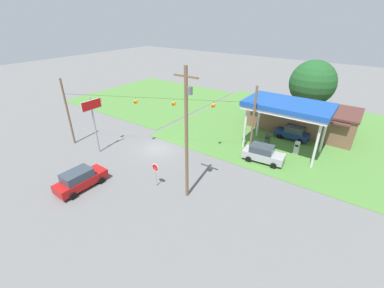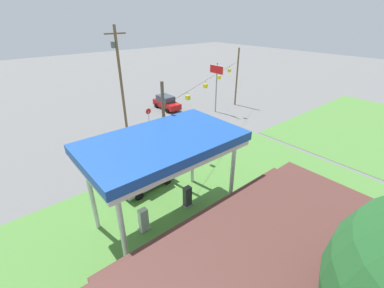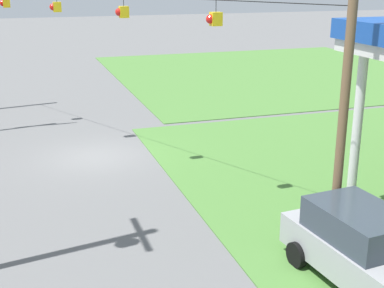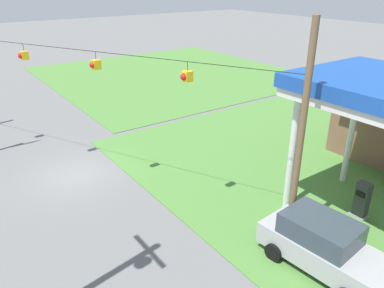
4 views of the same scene
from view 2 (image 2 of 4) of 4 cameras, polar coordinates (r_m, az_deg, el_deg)
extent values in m
plane|color=slate|center=(31.02, 4.21, 2.89)|extent=(160.00, 160.00, 0.00)
cube|color=silver|center=(15.50, -6.37, -1.05)|extent=(9.29, 5.43, 0.35)
cube|color=#19479E|center=(15.30, -6.46, 0.44)|extent=(9.49, 5.63, 0.55)
cylinder|color=silver|center=(20.43, 0.05, -2.36)|extent=(0.28, 0.28, 5.17)
cylinder|color=silver|center=(17.24, -21.39, -10.66)|extent=(0.28, 0.28, 5.17)
cylinder|color=silver|center=(17.89, 8.88, -7.40)|extent=(0.28, 0.28, 5.17)
cylinder|color=silver|center=(14.13, -15.03, -19.22)|extent=(0.28, 0.28, 5.17)
cube|color=brown|center=(13.63, 14.74, -26.73)|extent=(13.94, 6.03, 3.53)
cube|color=#512D28|center=(12.19, 15.83, -21.41)|extent=(14.24, 6.33, 0.24)
cube|color=#512D28|center=(13.90, 3.98, -15.08)|extent=(12.55, 0.70, 0.20)
cube|color=gray|center=(19.35, -1.02, -13.37)|extent=(0.71, 0.56, 0.12)
cube|color=#333338|center=(18.84, -1.04, -11.48)|extent=(0.55, 0.40, 1.50)
cube|color=black|center=(18.79, -1.47, -10.45)|extent=(0.39, 0.03, 0.24)
cube|color=gray|center=(17.91, -10.51, -17.97)|extent=(0.71, 0.56, 0.12)
cube|color=silver|center=(17.35, -10.74, -16.06)|extent=(0.55, 0.40, 1.50)
cube|color=black|center=(17.30, -11.20, -14.93)|extent=(0.39, 0.03, 0.24)
cube|color=#9E9EA3|center=(21.11, -10.13, -7.63)|extent=(4.67, 2.28, 0.83)
cube|color=#333D47|center=(20.81, -9.70, -5.53)|extent=(2.63, 1.94, 0.76)
cylinder|color=black|center=(20.10, -11.65, -11.25)|extent=(0.70, 0.29, 0.68)
cylinder|color=black|center=(21.43, -14.59, -8.92)|extent=(0.70, 0.29, 0.68)
cylinder|color=black|center=(21.40, -5.49, -8.11)|extent=(0.70, 0.29, 0.68)
cylinder|color=black|center=(22.65, -8.63, -6.14)|extent=(0.70, 0.29, 0.68)
cube|color=navy|center=(15.85, 2.74, -21.58)|extent=(4.29, 1.98, 0.72)
cube|color=#333D47|center=(15.18, 2.03, -20.14)|extent=(2.38, 1.77, 0.79)
cylinder|color=black|center=(17.20, 4.04, -18.47)|extent=(0.69, 0.24, 0.68)
cylinder|color=black|center=(16.32, 8.82, -22.02)|extent=(0.69, 0.24, 0.68)
cylinder|color=black|center=(16.09, -3.52, -22.60)|extent=(0.69, 0.24, 0.68)
cylinder|color=black|center=(15.14, 1.10, -26.91)|extent=(0.69, 0.24, 0.68)
cube|color=#AD1414|center=(38.45, -5.62, 8.82)|extent=(1.92, 4.87, 0.81)
cube|color=#333D47|center=(38.44, -5.93, 10.06)|extent=(1.74, 2.69, 0.80)
cylinder|color=black|center=(37.92, -3.12, 8.00)|extent=(0.23, 0.68, 0.68)
cylinder|color=black|center=(36.90, -5.50, 7.38)|extent=(0.23, 0.68, 0.68)
cylinder|color=black|center=(40.26, -5.69, 9.04)|extent=(0.23, 0.68, 0.68)
cylinder|color=black|center=(39.31, -7.99, 8.47)|extent=(0.23, 0.68, 0.68)
cylinder|color=#99999E|center=(32.04, -9.55, 5.41)|extent=(0.08, 0.08, 2.10)
cylinder|color=white|center=(31.68, -9.69, 7.18)|extent=(0.80, 0.03, 0.80)
cylinder|color=red|center=(31.68, -9.69, 7.18)|extent=(0.70, 0.03, 0.70)
cylinder|color=gray|center=(36.56, 5.41, 12.24)|extent=(0.18, 0.18, 6.82)
cube|color=white|center=(35.94, 5.47, 16.15)|extent=(0.06, 2.54, 1.12)
cube|color=red|center=(35.94, 5.47, 16.15)|extent=(0.07, 2.42, 1.00)
cylinder|color=brown|center=(28.68, -15.39, 12.41)|extent=(0.28, 0.28, 11.72)
cube|color=brown|center=(27.94, -16.73, 22.47)|extent=(2.20, 0.14, 0.14)
cylinder|color=#59595B|center=(27.87, -17.14, 20.33)|extent=(0.44, 0.44, 0.60)
cylinder|color=brown|center=(39.97, 9.94, 14.36)|extent=(0.24, 0.24, 8.37)
cylinder|color=brown|center=(20.01, -6.11, 1.95)|extent=(0.24, 0.24, 8.37)
cylinder|color=black|center=(29.00, 4.66, 14.76)|extent=(19.91, 10.02, 0.02)
cylinder|color=black|center=(35.31, 8.35, 16.45)|extent=(0.02, 0.02, 0.35)
cube|color=yellow|center=(35.38, 8.31, 15.85)|extent=(0.32, 0.32, 0.40)
sphere|color=red|center=(35.49, 8.10, 15.90)|extent=(0.28, 0.28, 0.28)
cylinder|color=black|center=(31.11, 6.04, 15.19)|extent=(0.02, 0.02, 0.35)
cube|color=yellow|center=(31.19, 6.00, 14.52)|extent=(0.32, 0.32, 0.40)
sphere|color=red|center=(31.30, 5.77, 14.57)|extent=(0.28, 0.28, 0.28)
cylinder|color=black|center=(26.99, 3.05, 13.51)|extent=(0.02, 0.02, 0.35)
cube|color=yellow|center=(27.08, 3.03, 12.74)|extent=(0.32, 0.32, 0.40)
sphere|color=red|center=(27.20, 2.78, 12.81)|extent=(0.28, 0.28, 0.28)
cylinder|color=black|center=(22.99, -0.93, 11.19)|extent=(0.02, 0.02, 0.35)
cube|color=yellow|center=(23.10, -0.92, 10.29)|extent=(0.32, 0.32, 0.40)
sphere|color=red|center=(23.22, -1.19, 10.38)|extent=(0.28, 0.28, 0.28)
camera|label=1|loc=(40.68, -44.16, 23.67)|focal=24.00mm
camera|label=3|loc=(23.57, -42.36, 6.78)|focal=50.00mm
camera|label=4|loc=(25.49, -35.49, 14.99)|focal=35.00mm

